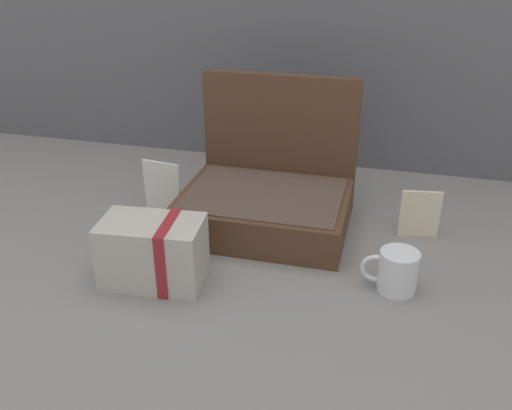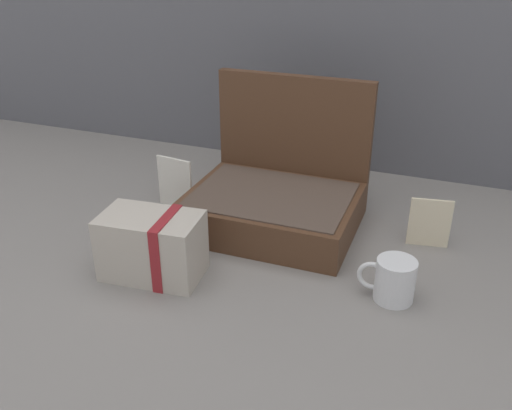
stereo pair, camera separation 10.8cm
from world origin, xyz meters
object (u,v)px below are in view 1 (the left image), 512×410
(open_suitcase, at_px, (268,193))
(cream_toiletry_bag, at_px, (155,252))
(info_card_left, at_px, (162,187))
(coffee_mug, at_px, (397,271))
(poster_card_right, at_px, (420,214))

(open_suitcase, relative_size, cream_toiletry_bag, 1.85)
(cream_toiletry_bag, height_order, info_card_left, cream_toiletry_bag)
(open_suitcase, relative_size, coffee_mug, 3.48)
(info_card_left, relative_size, poster_card_right, 1.16)
(info_card_left, bearing_deg, poster_card_right, 10.40)
(open_suitcase, xyz_separation_m, cream_toiletry_bag, (-0.15, -0.29, -0.01))
(coffee_mug, relative_size, poster_card_right, 0.97)
(open_suitcase, relative_size, info_card_left, 2.92)
(coffee_mug, bearing_deg, info_card_left, 160.53)
(cream_toiletry_bag, relative_size, info_card_left, 1.58)
(cream_toiletry_bag, height_order, poster_card_right, cream_toiletry_bag)
(coffee_mug, bearing_deg, poster_card_right, 79.46)
(cream_toiletry_bag, height_order, coffee_mug, cream_toiletry_bag)
(cream_toiletry_bag, relative_size, poster_card_right, 1.84)
(open_suitcase, bearing_deg, poster_card_right, 2.21)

